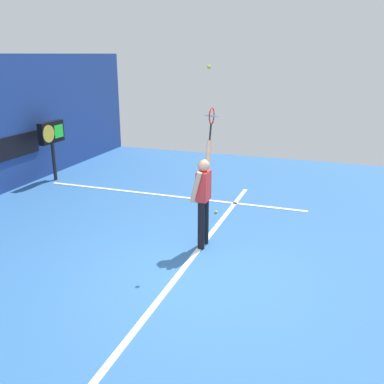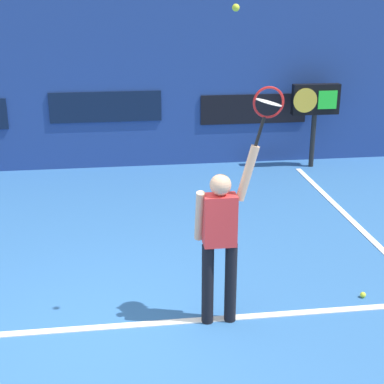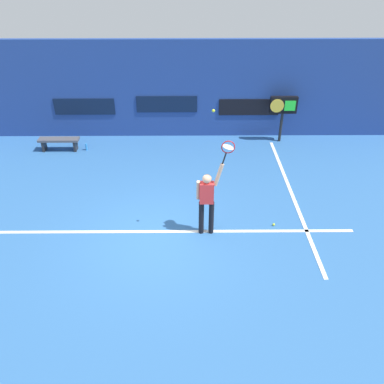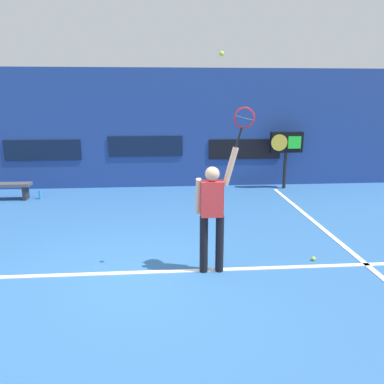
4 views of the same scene
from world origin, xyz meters
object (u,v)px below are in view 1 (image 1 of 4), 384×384
Objects in this scene: tennis_player at (203,195)px; scoreboard_clock at (51,135)px; tennis_ball at (209,67)px; spare_ball at (216,212)px; tennis_racket at (212,118)px.

scoreboard_clock is (2.90, 5.44, 0.30)m from tennis_player.
tennis_player is at bearing -118.06° from scoreboard_clock.
scoreboard_clock is at bearing 61.94° from tennis_player.
spare_ball is at bearing 10.62° from tennis_ball.
scoreboard_clock is at bearing 62.96° from tennis_ball.
tennis_ball is at bearing -117.04° from scoreboard_clock.
tennis_player is 1.43m from tennis_racket.
spare_ball is (1.78, 0.26, -0.98)m from tennis_player.
tennis_player is 29.16× the size of tennis_ball.
tennis_ball is 6.48m from scoreboard_clock.
tennis_ball is (0.10, -0.05, 2.27)m from tennis_player.
tennis_ball reaches higher than tennis_racket.
tennis_ball is at bearing -28.65° from tennis_player.
tennis_player reaches higher than spare_ball.
tennis_player is at bearing 151.35° from tennis_ball.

